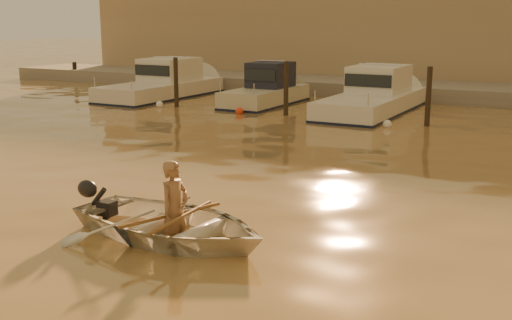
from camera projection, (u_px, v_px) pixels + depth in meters
The scene contains 17 objects.
ground_plane at pixel (219, 259), 9.76m from camera, with size 160.00×160.00×0.00m, color olive.
dinghy at pixel (170, 224), 10.62m from camera, with size 2.60×3.64×0.75m, color silver.
person at pixel (175, 210), 10.51m from camera, with size 0.60×0.39×1.64m, color #906948.
outboard_motor at pixel (106, 208), 11.42m from camera, with size 0.90×0.40×0.70m, color black, non-canonical shape.
oar_port at pixel (182, 217), 10.45m from camera, with size 0.06×0.06×2.10m, color brown.
oar_starboard at pixel (172, 215), 10.56m from camera, with size 0.06×0.06×2.10m, color olive.
moored_boat_0 at pixel (161, 84), 29.33m from camera, with size 2.45×7.73×1.75m, color silver, non-canonical shape.
moored_boat_1 at pixel (265, 90), 26.85m from camera, with size 1.89×5.74×1.75m, color beige, non-canonical shape.
moored_boat_2 at pixel (373, 96), 24.69m from camera, with size 2.39×7.96×1.75m, color white, non-canonical shape.
piling_0 at pixel (176, 85), 26.28m from camera, with size 0.18×0.18×2.20m, color #2D2319.
piling_1 at pixel (286, 91), 23.97m from camera, with size 0.18×0.18×2.20m, color #2D2319.
piling_2 at pixel (428, 99), 21.52m from camera, with size 0.18×0.18×2.20m, color #2D2319.
fender_a at pixel (160, 105), 26.26m from camera, with size 0.30×0.30×0.30m, color white.
fender_b at pixel (239, 111), 24.42m from camera, with size 0.30×0.30×0.30m, color red.
fender_c at pixel (387, 124), 21.43m from camera, with size 0.30×0.30×0.30m, color white.
quay at pixel (474, 97), 28.21m from camera, with size 52.00×4.00×1.00m, color gray.
waterfront_building at pixel (497, 41), 32.45m from camera, with size 46.00×7.00×4.80m, color #9E8466.
Camera 1 is at (4.85, -7.83, 3.60)m, focal length 45.00 mm.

